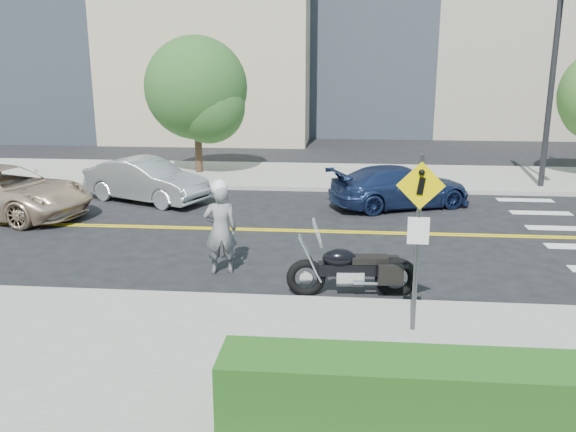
% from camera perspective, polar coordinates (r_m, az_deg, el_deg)
% --- Properties ---
extents(ground_plane, '(120.00, 120.00, 0.00)m').
position_cam_1_polar(ground_plane, '(16.91, -5.06, -1.24)').
color(ground_plane, black).
rests_on(ground_plane, ground).
extents(sidewalk_near, '(60.00, 5.00, 0.15)m').
position_cam_1_polar(sidewalk_near, '(10.08, -12.74, -12.63)').
color(sidewalk_near, '#9E9B91').
rests_on(sidewalk_near, ground_plane).
extents(sidewalk_far, '(60.00, 5.00, 0.15)m').
position_cam_1_polar(sidewalk_far, '(24.11, -1.93, 3.86)').
color(sidewalk_far, '#9E9B91').
rests_on(sidewalk_far, ground_plane).
extents(traffic_light, '(0.28, 4.50, 7.00)m').
position_cam_1_polar(traffic_light, '(22.21, 24.43, 13.58)').
color(traffic_light, black).
rests_on(traffic_light, sidewalk_far).
extents(pedestrian_sign, '(0.78, 0.08, 3.00)m').
position_cam_1_polar(pedestrian_sign, '(10.12, 12.10, -1.00)').
color(pedestrian_sign, '#4C4C51').
rests_on(pedestrian_sign, sidewalk_near).
extents(motorcyclist, '(0.81, 0.63, 2.10)m').
position_cam_1_polar(motorcyclist, '(13.30, -6.35, -1.04)').
color(motorcyclist, '#A1A1A5').
rests_on(motorcyclist, ground).
extents(motorcycle, '(2.57, 0.98, 1.53)m').
position_cam_1_polar(motorcycle, '(12.16, 6.10, -3.95)').
color(motorcycle, black).
rests_on(motorcycle, ground).
extents(suv, '(5.77, 3.68, 1.48)m').
position_cam_1_polar(suv, '(19.93, -25.05, 2.07)').
color(suv, '#CAB194').
rests_on(suv, ground).
extents(parked_car_silver, '(4.50, 3.09, 1.40)m').
position_cam_1_polar(parked_car_silver, '(20.45, -13.14, 3.27)').
color(parked_car_silver, '#A1A5A9').
rests_on(parked_car_silver, ground).
extents(parked_car_blue, '(4.86, 3.40, 1.31)m').
position_cam_1_polar(parked_car_blue, '(19.49, 10.45, 2.72)').
color(parked_car_blue, navy).
rests_on(parked_car_blue, ground).
extents(tree_far_a, '(3.96, 3.96, 5.42)m').
position_cam_1_polar(tree_far_a, '(24.24, -8.58, 11.76)').
color(tree_far_a, '#382619').
rests_on(tree_far_a, ground).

